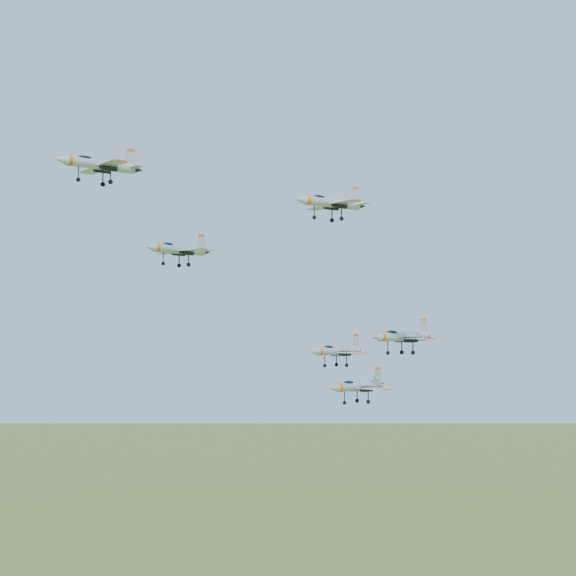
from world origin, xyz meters
TOP-DOWN VIEW (x-y plane):
  - jet_lead at (-17.24, 13.65)m, footprint 13.98×11.46m
  - jet_left_high at (-12.88, -1.54)m, footprint 11.00×9.18m
  - jet_right_high at (-4.43, -22.41)m, footprint 10.60×8.78m
  - jet_left_low at (19.19, 2.90)m, footprint 12.51×10.37m
  - jet_right_low at (18.09, -12.42)m, footprint 12.56×10.33m
  - jet_trail at (22.74, 1.87)m, footprint 13.66×11.29m

SIDE VIEW (x-z plane):
  - jet_trail at x=22.74m, z-range 106.34..109.99m
  - jet_left_low at x=19.19m, z-range 112.24..115.58m
  - jet_right_low at x=18.09m, z-range 114.62..117.98m
  - jet_left_high at x=-12.88m, z-range 126.45..129.39m
  - jet_right_high at x=-4.43m, z-range 130.97..133.80m
  - jet_lead at x=-17.24m, z-range 139.32..143.07m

